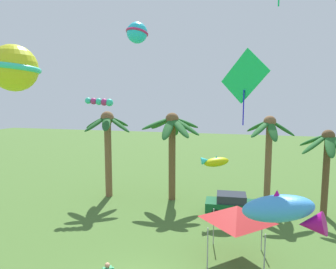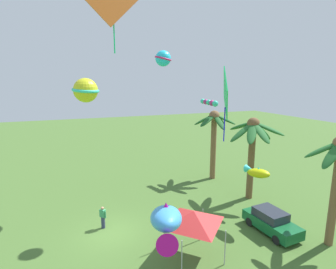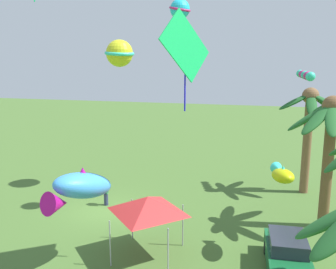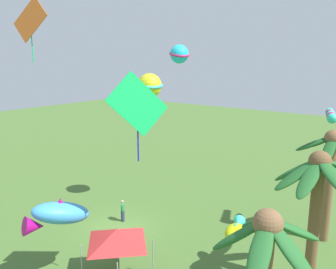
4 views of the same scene
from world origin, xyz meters
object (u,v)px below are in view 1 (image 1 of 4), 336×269
Objects in this scene: palm_tree_3 at (327,151)px; kite_fish_6 at (281,210)px; parked_car_0 at (233,204)px; festival_tent at (237,213)px; palm_tree_1 at (173,134)px; kite_tube_1 at (100,102)px; kite_diamond_2 at (244,78)px; kite_ball_3 at (137,33)px; palm_tree_0 at (269,141)px; palm_tree_2 at (108,134)px; kite_ball_5 at (14,68)px; kite_fish_0 at (215,162)px.

palm_tree_3 is 10.70m from kite_fish_6.
festival_tent is at bearing -85.79° from parked_car_0.
palm_tree_3 is (11.13, -0.58, -0.75)m from palm_tree_1.
kite_tube_1 is 0.54× the size of kite_diamond_2.
parked_car_0 is at bearing 104.96° from kite_fish_6.
palm_tree_3 is at bearing 46.28° from kite_diamond_2.
kite_diamond_2 is (-5.62, -5.88, 4.66)m from palm_tree_3.
kite_fish_6 is at bearing -111.79° from palm_tree_3.
kite_ball_3 reaches higher than festival_tent.
palm_tree_0 is 1.73× the size of parked_car_0.
palm_tree_2 is 2.51× the size of festival_tent.
parked_car_0 is at bearing -166.53° from palm_tree_3.
palm_tree_2 is at bearing 151.61° from kite_diamond_2.
kite_tube_1 reaches higher than kite_fish_6.
parked_car_0 is at bearing -22.73° from palm_tree_1.
kite_diamond_2 is at bearing 112.48° from kite_fish_6.
kite_fish_0 is at bearing 57.30° from kite_ball_5.
palm_tree_1 is 9.35m from kite_diamond_2.
palm_tree_1 reaches higher than kite_fish_0.
kite_ball_3 is at bearing -128.99° from parked_car_0.
kite_ball_3 reaches higher than palm_tree_1.
palm_tree_1 is (-7.35, -0.34, 0.32)m from palm_tree_0.
festival_tent is 0.71× the size of kite_diamond_2.
kite_fish_6 is at bearing -38.26° from palm_tree_2.
kite_fish_0 is at bearing -166.17° from palm_tree_3.
palm_tree_3 is 7.47m from parked_car_0.
festival_tent is 6.13m from kite_fish_0.
kite_diamond_2 is 7.12m from kite_fish_6.
kite_ball_5 is at bearing -166.16° from kite_fish_6.
kite_fish_0 reaches higher than festival_tent.
palm_tree_2 is 9.35m from kite_fish_0.
kite_ball_3 is (-3.54, -5.61, 7.73)m from kite_fish_0.
kite_tube_1 is at bearing -178.89° from palm_tree_3.
kite_tube_1 is 9.95m from kite_ball_3.
festival_tent is (5.37, -8.14, -2.92)m from palm_tree_1.
parked_car_0 is at bearing 94.21° from festival_tent.
palm_tree_2 is 13.33m from kite_ball_5.
kite_fish_6 reaches higher than kite_fish_0.
kite_diamond_2 is at bearing -65.01° from kite_fish_0.
parked_car_0 is 1.40× the size of festival_tent.
kite_diamond_2 is (0.58, -4.39, 8.55)m from parked_car_0.
kite_ball_3 is at bearing 56.77° from kite_ball_5.
parked_car_0 is 1.84× the size of kite_tube_1.
palm_tree_3 is at bearing 13.83° from kite_fish_0.
festival_tent is (-1.97, -8.47, -2.59)m from palm_tree_0.
palm_tree_3 is at bearing -0.09° from palm_tree_2.
kite_tube_1 is 16.70m from kite_fish_6.
kite_tube_1 is at bearing 143.63° from kite_fish_6.
kite_tube_1 is 0.59× the size of kite_fish_6.
palm_tree_2 is 16.11m from kite_fish_6.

